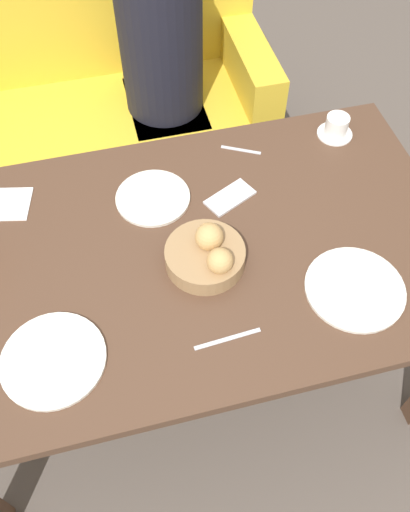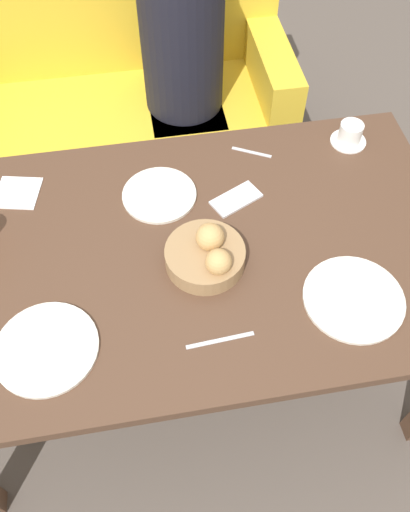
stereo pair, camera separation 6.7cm
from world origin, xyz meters
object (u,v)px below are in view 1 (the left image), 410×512
Objects in this scene: couch at (96,111)px; coffee_cup at (336,127)px; plate_near_right at (355,289)px; napkin at (8,204)px; bread_basket at (207,254)px; knife_silver at (228,339)px; cell_phone at (230,197)px; plate_far_center at (153,198)px; spoon_coffee at (241,150)px; plate_near_left at (53,359)px; seated_person at (164,81)px.

couch is 12.98× the size of coffee_cup.
plate_near_right is 1.74× the size of napkin.
plate_near_right is at bearing -26.74° from bread_basket.
cell_phone reaches higher than knife_silver.
plate_far_center is at bearing 166.25° from cell_phone.
spoon_coffee is 0.21m from cell_phone.
couch reaches higher than coffee_cup.
napkin is at bearing 146.17° from bread_basket.
coffee_cup is at bearing -0.75° from spoon_coffee.
plate_near_right is (0.36, -0.18, -0.03)m from bread_basket.
plate_near_left is (-0.43, -0.19, -0.03)m from bread_basket.
seated_person is at bearing 67.40° from plate_near_left.
plate_near_left is 0.79m from plate_near_right.
plate_near_left is 1.55× the size of cell_phone.
plate_far_center is at bearing 53.69° from plate_near_left.
bread_basket is at bearing -118.20° from spoon_coffee.
bread_basket is 0.29m from plate_far_center.
couch is at bearing 132.54° from coffee_cup.
knife_silver is 1.45× the size of spoon_coffee.
couch is 1.03m from plate_far_center.
coffee_cup reaches higher than knife_silver.
plate_near_right is at bearing 0.67° from plate_near_left.
plate_near_left and plate_far_center have the same top height.
plate_near_left is 2.24× the size of coffee_cup.
napkin reaches higher than spoon_coffee.
coffee_cup reaches higher than plate_far_center.
coffee_cup is (0.75, -0.81, 0.43)m from couch.
seated_person is at bearing 49.47° from napkin.
plate_near_right is (0.27, -1.24, 0.19)m from seated_person.
plate_far_center is (-0.10, 0.27, -0.03)m from bread_basket.
plate_far_center reaches higher than napkin.
napkin is (-0.09, 0.54, -0.00)m from plate_near_left.
couch is 1.48m from plate_near_left.
cell_phone is at bearing 73.59° from knife_silver.
plate_near_right is (0.57, -1.39, 0.41)m from couch.
napkin is at bearing 168.85° from plate_far_center.
bread_basket is 0.25m from cell_phone.
plate_near_right and plate_far_center have the same top height.
napkin is (-0.51, 0.59, 0.00)m from knife_silver.
plate_far_center is 1.34× the size of cell_phone.
knife_silver is at bearing -106.41° from cell_phone.
spoon_coffee is (0.22, 0.40, -0.04)m from bread_basket.
plate_near_right reaches higher than knife_silver.
plate_near_left is 0.69m from cell_phone.
coffee_cup is at bearing -55.65° from seated_person.
couch is at bearing 96.71° from plate_far_center.
spoon_coffee is at bearing -62.26° from couch.
plate_near_left is 0.88m from spoon_coffee.
bread_basket is (-0.08, -1.06, 0.22)m from seated_person.
couch is 8.98× the size of cell_phone.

